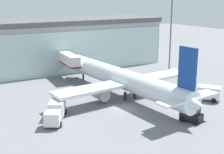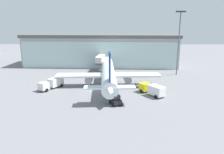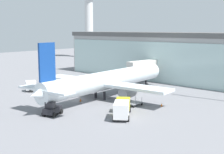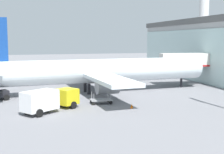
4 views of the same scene
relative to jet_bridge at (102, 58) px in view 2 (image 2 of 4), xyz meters
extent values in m
plane|color=slate|center=(-0.98, -24.67, -4.46)|extent=(240.00, 240.00, 0.00)
cube|color=#A0A0A0|center=(-0.98, 9.74, 1.28)|extent=(60.90, 17.83, 11.48)
cube|color=#ACCAC9|center=(-1.30, 1.93, 0.70)|extent=(59.07, 2.75, 10.33)
cube|color=#535353|center=(-0.98, 9.74, 7.62)|extent=(62.12, 18.18, 1.20)
cube|color=silver|center=(-0.01, -0.10, 0.17)|extent=(3.66, 14.39, 2.40)
cube|color=red|center=(-0.01, -0.10, -0.88)|extent=(3.70, 14.39, 0.30)
cylinder|color=#4C4C51|center=(0.54, 5.21, -2.74)|extent=(0.70, 0.70, 3.43)
cylinder|color=#59595E|center=(25.81, -7.12, 5.75)|extent=(0.36, 0.36, 20.42)
cube|color=#333338|center=(25.81, -7.12, 16.21)|extent=(3.20, 0.40, 0.50)
cylinder|color=white|center=(2.92, -18.95, -1.01)|extent=(5.51, 34.86, 3.71)
cone|color=white|center=(2.02, -1.62, -1.01)|extent=(3.86, 3.19, 3.71)
cone|color=white|center=(3.83, -36.28, -1.01)|extent=(3.54, 4.17, 3.33)
cube|color=white|center=(3.01, -20.68, -1.38)|extent=(29.04, 5.70, 0.50)
cube|color=white|center=(3.78, -35.29, -0.45)|extent=(11.11, 2.97, 0.30)
cube|color=navy|center=(3.75, -34.79, 3.93)|extent=(0.53, 3.21, 6.17)
cylinder|color=gray|center=(-2.49, -20.47, -2.73)|extent=(2.26, 3.31, 2.10)
cylinder|color=gray|center=(8.46, -19.90, -2.73)|extent=(2.26, 3.31, 2.10)
cylinder|color=black|center=(1.96, -21.74, -3.66)|extent=(0.50, 0.50, 1.60)
cylinder|color=black|center=(4.18, -21.63, -3.66)|extent=(0.50, 0.50, 1.60)
cylinder|color=black|center=(2.17, -4.61, -3.66)|extent=(0.40, 0.40, 1.60)
cube|color=silver|center=(-13.61, -25.94, -3.06)|extent=(3.03, 3.03, 1.90)
cube|color=white|center=(-11.39, -22.37, -2.91)|extent=(3.98, 4.56, 2.20)
cylinder|color=black|center=(-12.68, -26.52, -4.01)|extent=(0.73, 0.92, 0.90)
cylinder|color=black|center=(-14.54, -25.36, -4.01)|extent=(0.73, 0.92, 0.90)
cylinder|color=black|center=(-9.93, -22.10, -4.01)|extent=(0.73, 0.92, 0.90)
cylinder|color=black|center=(-11.80, -20.94, -4.01)|extent=(0.73, 0.92, 0.90)
cube|color=yellow|center=(12.46, -26.27, -3.06)|extent=(3.06, 3.06, 1.90)
cube|color=white|center=(14.86, -29.71, -2.91)|extent=(4.09, 4.54, 2.20)
cylinder|color=black|center=(11.56, -26.90, -4.01)|extent=(0.76, 0.91, 0.90)
cylinder|color=black|center=(13.36, -25.64, -4.01)|extent=(0.76, 0.91, 0.90)
cylinder|color=black|center=(14.53, -31.16, -4.01)|extent=(0.76, 0.91, 0.90)
cylinder|color=black|center=(16.34, -29.90, -4.01)|extent=(0.76, 0.91, 0.90)
cube|color=gray|center=(11.44, -21.62, -3.94)|extent=(1.68, 2.85, 0.16)
cylinder|color=black|center=(12.13, -22.76, -4.24)|extent=(0.13, 0.44, 0.44)
cylinder|color=gray|center=(12.13, -22.76, -3.41)|extent=(0.08, 0.08, 0.90)
cylinder|color=black|center=(10.69, -22.72, -4.24)|extent=(0.13, 0.44, 0.44)
cylinder|color=gray|center=(10.69, -22.72, -3.41)|extent=(0.08, 0.08, 0.90)
cylinder|color=black|center=(12.19, -20.52, -4.24)|extent=(0.13, 0.44, 0.44)
cylinder|color=gray|center=(12.19, -20.52, -3.41)|extent=(0.08, 0.08, 0.90)
cylinder|color=black|center=(10.75, -20.48, -4.24)|extent=(0.13, 0.44, 0.44)
cylinder|color=gray|center=(10.75, -20.48, -3.41)|extent=(0.08, 0.08, 0.90)
cube|color=black|center=(5.03, -34.99, -3.61)|extent=(2.81, 3.63, 0.90)
cube|color=#26262B|center=(5.25, -35.59, -2.66)|extent=(1.66, 1.43, 1.00)
cylinder|color=black|center=(3.79, -34.26, -4.06)|extent=(0.61, 0.87, 0.80)
cylinder|color=black|center=(5.48, -33.62, -4.06)|extent=(0.61, 0.87, 0.80)
cylinder|color=black|center=(4.58, -36.35, -4.06)|extent=(0.61, 0.87, 0.80)
cylinder|color=black|center=(6.26, -35.72, -4.06)|extent=(0.61, 0.87, 0.80)
cone|color=orange|center=(1.57, -25.51, -4.18)|extent=(0.36, 0.36, 0.55)
cone|color=orange|center=(15.21, -18.75, -4.18)|extent=(0.36, 0.36, 0.55)
camera|label=1|loc=(-28.61, -65.94, 14.07)|focal=50.00mm
camera|label=2|loc=(4.88, -79.74, 13.10)|focal=35.00mm
camera|label=3|loc=(43.54, -65.49, 9.17)|focal=50.00mm
camera|label=4|loc=(50.38, -31.97, 4.05)|focal=50.00mm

